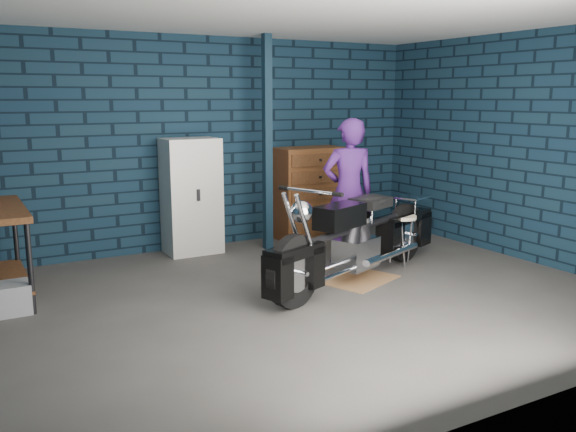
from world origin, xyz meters
name	(u,v)px	position (x,y,z in m)	size (l,w,h in m)	color
ground	(309,297)	(0.00, 0.00, 0.00)	(6.00, 6.00, 0.00)	#474542
room_walls	(282,101)	(0.00, 0.55, 1.90)	(6.02, 5.01, 2.71)	#102537
support_post	(267,144)	(0.55, 1.95, 1.35)	(0.10, 0.10, 2.70)	#102534
drip_mat	(359,279)	(0.77, 0.24, 0.00)	(0.79, 0.60, 0.01)	olive
motorcycle	(360,230)	(0.77, 0.24, 0.55)	(2.49, 0.67, 1.10)	black
person	(348,192)	(1.06, 0.88, 0.85)	(0.62, 0.41, 1.71)	#471D6E
storage_bin	(4,299)	(-2.66, 0.94, 0.14)	(0.45, 0.32, 0.28)	gray
locker	(192,196)	(-0.37, 2.23, 0.72)	(0.67, 0.48, 1.44)	silver
tool_chest	(310,193)	(1.35, 2.23, 0.63)	(0.95, 0.53, 1.26)	brown
shop_stool	(402,240)	(1.56, 0.50, 0.29)	(0.32, 0.32, 0.59)	beige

